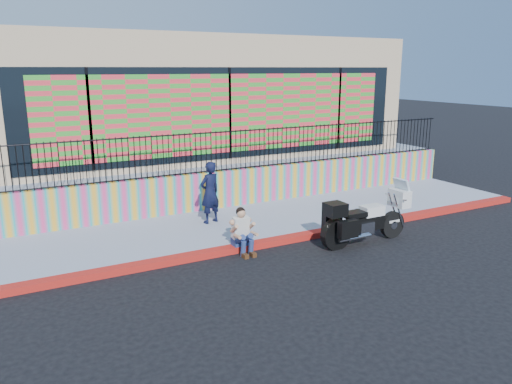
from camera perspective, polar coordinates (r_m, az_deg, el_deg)
ground at (r=12.74m, az=5.09°, el=-5.43°), size 90.00×90.00×0.00m
red_curb at (r=12.71m, az=5.09°, el=-5.11°), size 16.00×0.30×0.15m
sidewalk at (r=14.05m, az=1.42°, el=-3.19°), size 16.00×3.00×0.15m
mural_wall at (r=15.25m, az=-1.52°, el=0.62°), size 16.00×0.20×1.10m
metal_fence at (r=15.03m, az=-1.55°, el=4.89°), size 15.80×0.04×1.20m
elevated_platform at (r=19.86m, az=-8.13°, el=3.40°), size 16.00×10.00×1.25m
storefront_building at (r=19.35m, az=-8.17°, el=10.96°), size 14.00×8.06×4.00m
police_motorcycle at (r=12.51m, az=12.24°, el=-2.97°), size 2.46×0.81×1.53m
police_officer at (r=13.39m, az=-5.29°, el=-0.05°), size 0.70×0.56×1.68m
seated_man at (r=11.63m, az=-1.45°, el=-4.94°), size 0.54×0.71×1.06m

